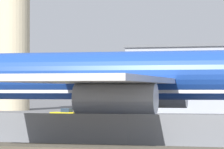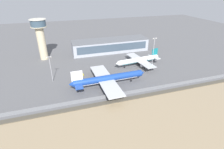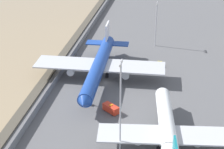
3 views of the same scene
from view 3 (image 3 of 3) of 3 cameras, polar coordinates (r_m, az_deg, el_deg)
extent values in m
plane|color=#565659|center=(124.51, -1.07, -1.36)|extent=(500.00, 500.00, 0.00)
cube|color=#474238|center=(129.36, -10.03, -0.55)|extent=(320.00, 3.00, 0.50)
cube|color=slate|center=(127.58, -8.15, -0.32)|extent=(280.00, 0.08, 2.41)
cylinder|color=slate|center=(217.03, -0.51, 11.22)|extent=(0.10, 0.10, 2.41)
cylinder|color=slate|center=(127.58, -8.15, -0.32)|extent=(0.10, 0.10, 2.41)
cylinder|color=#193D93|center=(123.81, -2.06, 1.26)|extent=(45.73, 5.78, 4.43)
cone|color=#193D93|center=(102.97, -4.31, -4.37)|extent=(3.00, 4.29, 4.21)
cone|color=#193D93|center=(145.64, -0.47, 5.24)|extent=(3.00, 4.07, 3.99)
cube|color=#232D3D|center=(105.26, -3.99, -3.28)|extent=(2.55, 3.84, 1.33)
cube|color=silver|center=(124.34, -2.05, 0.75)|extent=(38.86, 4.69, 0.80)
cube|color=#B7BABF|center=(124.85, 3.08, 1.18)|extent=(10.68, 22.18, 0.44)
cube|color=#B7BABF|center=(128.25, -6.72, 1.74)|extent=(10.68, 22.18, 0.44)
cylinder|color=#B7BABF|center=(124.37, 2.20, 0.36)|extent=(6.46, 2.63, 2.44)
cylinder|color=#B7BABF|center=(127.25, -6.06, 0.85)|extent=(6.46, 2.63, 2.44)
cube|color=silver|center=(140.42, -0.71, 6.35)|extent=(6.86, 0.73, 7.53)
cube|color=#193D93|center=(141.38, 0.92, 4.71)|extent=(4.80, 8.16, 0.35)
cube|color=#193D93|center=(142.49, -2.30, 4.87)|extent=(4.80, 8.16, 0.35)
cylinder|color=black|center=(111.54, -3.41, -3.83)|extent=(0.31, 0.31, 2.59)
cylinder|color=black|center=(112.20, -3.40, -4.40)|extent=(1.25, 0.52, 1.24)
cylinder|color=black|center=(127.83, -0.77, 0.38)|extent=(0.35, 0.35, 2.59)
cylinder|color=black|center=(128.40, -0.77, -0.14)|extent=(1.46, 1.04, 1.43)
cylinder|color=black|center=(128.54, -2.82, 0.50)|extent=(0.35, 0.35, 2.59)
cylinder|color=black|center=(129.11, -2.81, -0.02)|extent=(1.46, 1.04, 1.43)
cylinder|color=white|center=(94.18, 8.42, -8.21)|extent=(35.81, 8.03, 4.02)
cone|color=white|center=(110.20, 7.64, -2.64)|extent=(3.03, 4.09, 3.82)
cube|color=#232D3D|center=(107.76, 7.75, -3.06)|extent=(2.58, 3.65, 1.21)
cube|color=#14707A|center=(94.80, 8.38, -8.77)|extent=(30.41, 6.62, 0.72)
cube|color=#B7BABF|center=(92.52, 3.16, -9.01)|extent=(9.71, 17.86, 0.40)
cube|color=#B7BABF|center=(94.28, 13.72, -9.09)|extent=(9.71, 17.86, 0.40)
cylinder|color=#B7BABF|center=(94.17, 3.98, -9.30)|extent=(5.20, 2.76, 2.21)
cylinder|color=#B7BABF|center=(95.62, 12.72, -9.36)|extent=(5.20, 2.76, 2.21)
cylinder|color=black|center=(106.28, 7.78, -5.82)|extent=(0.28, 0.28, 2.35)
cylinder|color=black|center=(106.91, 7.74, -6.36)|extent=(1.17, 0.57, 1.13)
cylinder|color=black|center=(93.82, 7.11, -10.67)|extent=(0.32, 0.32, 2.35)
cylinder|color=black|center=(94.53, 7.07, -11.24)|extent=(1.39, 1.05, 1.29)
cylinder|color=black|center=(94.25, 9.71, -10.68)|extent=(0.32, 0.32, 2.35)
cube|color=yellow|center=(137.46, 7.20, 1.57)|extent=(3.32, 1.86, 1.11)
cube|color=#283847|center=(136.76, 7.19, 1.80)|extent=(1.22, 1.37, 0.50)
cylinder|color=black|center=(136.66, 7.41, 1.22)|extent=(0.72, 0.28, 0.70)
cylinder|color=black|center=(136.80, 6.85, 1.28)|extent=(0.72, 0.28, 0.70)
cylinder|color=black|center=(138.45, 7.52, 1.55)|extent=(0.72, 0.28, 0.70)
cylinder|color=black|center=(138.59, 6.97, 1.61)|extent=(0.72, 0.28, 0.70)
cube|color=red|center=(108.28, -0.16, -5.19)|extent=(4.87, 5.38, 2.07)
cube|color=#283847|center=(106.93, 0.50, -5.39)|extent=(2.27, 2.13, 0.83)
cube|color=orange|center=(107.69, -0.16, -4.67)|extent=(1.13, 1.04, 0.16)
cylinder|color=black|center=(108.25, 0.78, -5.73)|extent=(0.69, 0.80, 0.84)
cylinder|color=black|center=(107.18, 0.05, -6.08)|extent=(0.69, 0.80, 0.84)
cylinder|color=black|center=(110.27, -0.36, -5.07)|extent=(0.69, 0.80, 0.84)
cylinder|color=black|center=(109.22, -1.09, -5.41)|extent=(0.69, 0.80, 0.84)
cylinder|color=#A8A8AD|center=(85.23, 1.28, -5.73)|extent=(0.36, 0.36, 25.32)
cube|color=#A8A8AD|center=(79.33, 1.37, 1.89)|extent=(3.20, 0.24, 0.24)
cube|color=silver|center=(80.54, 1.49, 2.04)|extent=(0.60, 0.40, 0.44)
cube|color=silver|center=(78.38, 1.24, 1.33)|extent=(0.60, 0.40, 0.44)
cylinder|color=#A8A8AD|center=(152.78, 6.72, 7.56)|extent=(0.36, 0.36, 18.27)
cube|color=#A8A8AD|center=(150.18, 6.90, 10.77)|extent=(3.20, 0.24, 0.24)
cube|color=silver|center=(151.42, 6.92, 10.78)|extent=(0.60, 0.40, 0.44)
cube|color=silver|center=(149.10, 6.87, 10.54)|extent=(0.60, 0.40, 0.44)
camera|label=1|loc=(137.48, -27.75, 0.12)|focal=105.00mm
camera|label=2|loc=(181.05, -33.88, 22.50)|focal=28.00mm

